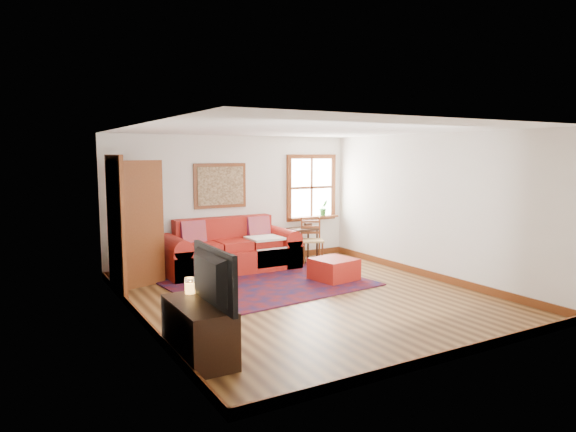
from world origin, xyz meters
TOP-DOWN VIEW (x-y plane):
  - ground at (0.00, 0.00)m, footprint 5.50×5.50m
  - room_envelope at (0.00, 0.02)m, footprint 5.04×5.54m
  - window at (1.78, 2.70)m, footprint 1.18×0.20m
  - doorway at (-2.21, 1.78)m, footprint 0.89×1.08m
  - framed_artwork at (-0.30, 2.71)m, footprint 1.05×0.07m
  - persian_rug at (-0.15, 1.06)m, footprint 3.30×2.75m
  - red_leather_sofa at (-0.30, 2.27)m, footprint 2.47×1.02m
  - red_ottoman at (0.93, 0.70)m, footprint 0.75×0.75m
  - side_table at (1.33, 2.36)m, footprint 0.55×0.42m
  - ladder_back_chair at (1.38, 2.13)m, footprint 0.54×0.53m
  - media_cabinet at (-2.24, -1.37)m, footprint 0.49×1.08m
  - television at (-2.22, -1.52)m, footprint 0.14×1.05m
  - candle_hurricane at (-2.19, -0.97)m, footprint 0.12×0.12m

SIDE VIEW (x-z plane):
  - ground at x=0.00m, z-range 0.00..0.00m
  - persian_rug at x=-0.15m, z-range 0.00..0.02m
  - red_ottoman at x=0.93m, z-range 0.00..0.38m
  - media_cabinet at x=-2.24m, z-range 0.00..0.60m
  - red_leather_sofa at x=-0.30m, z-range -0.16..0.80m
  - ladder_back_chair at x=1.38m, z-range 0.03..0.93m
  - side_table at x=1.33m, z-range 0.21..0.88m
  - candle_hurricane at x=-2.19m, z-range 0.59..0.77m
  - television at x=-2.22m, z-range 0.60..1.20m
  - doorway at x=-2.21m, z-range 0.00..2.14m
  - window at x=1.78m, z-range 0.62..2.00m
  - framed_artwork at x=-0.30m, z-range 1.13..1.98m
  - room_envelope at x=0.00m, z-range 0.39..2.91m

